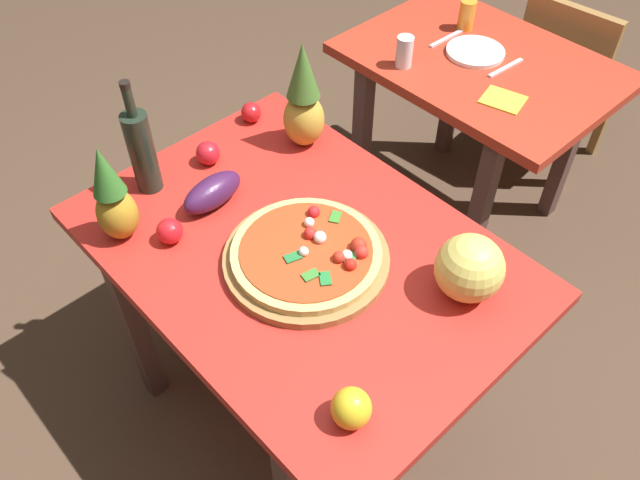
% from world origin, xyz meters
% --- Properties ---
extents(ground_plane, '(10.00, 10.00, 0.00)m').
position_xyz_m(ground_plane, '(0.00, 0.00, 0.00)').
color(ground_plane, '#4C3828').
extents(display_table, '(1.22, 0.86, 0.78)m').
position_xyz_m(display_table, '(0.00, 0.00, 0.68)').
color(display_table, '#503530').
rests_on(display_table, ground_plane).
extents(background_table, '(0.98, 0.71, 0.78)m').
position_xyz_m(background_table, '(-0.24, 1.13, 0.65)').
color(background_table, '#503530').
rests_on(background_table, ground_plane).
extents(dining_chair, '(0.43, 0.43, 0.85)m').
position_xyz_m(dining_chair, '(-0.17, 1.71, 0.48)').
color(dining_chair, olive).
rests_on(dining_chair, ground_plane).
extents(pizza_board, '(0.45, 0.45, 0.02)m').
position_xyz_m(pizza_board, '(0.05, -0.02, 0.79)').
color(pizza_board, olive).
rests_on(pizza_board, display_table).
extents(pizza, '(0.40, 0.40, 0.06)m').
position_xyz_m(pizza, '(0.05, -0.01, 0.82)').
color(pizza, tan).
rests_on(pizza, pizza_board).
extents(wine_bottle, '(0.08, 0.08, 0.36)m').
position_xyz_m(wine_bottle, '(-0.49, -0.16, 0.92)').
color(wine_bottle, black).
rests_on(wine_bottle, display_table).
extents(pineapple_left, '(0.13, 0.13, 0.35)m').
position_xyz_m(pineapple_left, '(-0.33, 0.32, 0.93)').
color(pineapple_left, gold).
rests_on(pineapple_left, display_table).
extents(pineapple_right, '(0.11, 0.11, 0.31)m').
position_xyz_m(pineapple_right, '(-0.37, -0.32, 0.91)').
color(pineapple_right, '#AE8523').
rests_on(pineapple_right, display_table).
extents(melon, '(0.18, 0.18, 0.18)m').
position_xyz_m(melon, '(0.40, 0.21, 0.86)').
color(melon, '#DACD60').
rests_on(melon, display_table).
extents(bell_pepper, '(0.09, 0.09, 0.10)m').
position_xyz_m(bell_pepper, '(0.45, -0.26, 0.82)').
color(bell_pepper, gold).
rests_on(bell_pepper, display_table).
extents(eggplant, '(0.11, 0.21, 0.09)m').
position_xyz_m(eggplant, '(-0.30, -0.07, 0.82)').
color(eggplant, '#3D1A43').
rests_on(eggplant, display_table).
extents(tomato_beside_pepper, '(0.07, 0.07, 0.07)m').
position_xyz_m(tomato_beside_pepper, '(-0.26, -0.24, 0.81)').
color(tomato_beside_pepper, red).
rests_on(tomato_beside_pepper, display_table).
extents(tomato_by_bottle, '(0.07, 0.07, 0.07)m').
position_xyz_m(tomato_by_bottle, '(-0.46, 0.03, 0.81)').
color(tomato_by_bottle, red).
rests_on(tomato_by_bottle, display_table).
extents(tomato_at_corner, '(0.07, 0.07, 0.07)m').
position_xyz_m(tomato_at_corner, '(-0.54, 0.26, 0.81)').
color(tomato_at_corner, red).
rests_on(tomato_at_corner, display_table).
extents(drinking_glass_juice, '(0.06, 0.06, 0.12)m').
position_xyz_m(drinking_glass_juice, '(-0.43, 1.26, 0.83)').
color(drinking_glass_juice, orange).
rests_on(drinking_glass_juice, background_table).
extents(drinking_glass_water, '(0.06, 0.06, 0.11)m').
position_xyz_m(drinking_glass_water, '(-0.42, 0.88, 0.83)').
color(drinking_glass_water, silver).
rests_on(drinking_glass_water, background_table).
extents(dinner_plate, '(0.22, 0.22, 0.02)m').
position_xyz_m(dinner_plate, '(-0.29, 1.14, 0.78)').
color(dinner_plate, white).
rests_on(dinner_plate, background_table).
extents(fork_utensil, '(0.02, 0.18, 0.01)m').
position_xyz_m(fork_utensil, '(-0.43, 1.14, 0.78)').
color(fork_utensil, silver).
rests_on(fork_utensil, background_table).
extents(knife_utensil, '(0.03, 0.18, 0.01)m').
position_xyz_m(knife_utensil, '(-0.15, 1.14, 0.78)').
color(knife_utensil, silver).
rests_on(knife_utensil, background_table).
extents(napkin_folded, '(0.17, 0.15, 0.01)m').
position_xyz_m(napkin_folded, '(-0.03, 0.97, 0.78)').
color(napkin_folded, yellow).
rests_on(napkin_folded, background_table).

